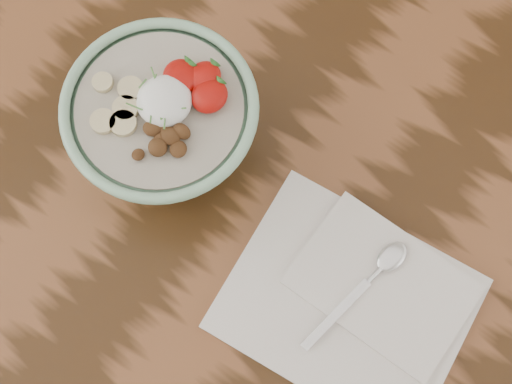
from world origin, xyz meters
The scene contains 4 objects.
table centered at (0.00, 0.00, 65.70)cm, with size 160.00×90.00×75.00cm.
breakfast_bowl centered at (-6.20, 1.18, 82.16)cm, with size 21.02×21.02×14.04cm.
napkin centered at (21.79, -0.90, 75.67)cm, with size 28.29×23.96×1.59cm.
spoon centered at (22.02, 3.03, 76.95)cm, with size 4.10×16.30×0.85cm.
Camera 1 is at (19.75, -16.42, 155.13)cm, focal length 50.00 mm.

